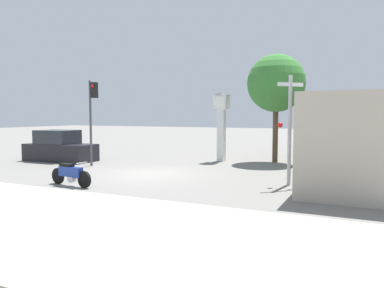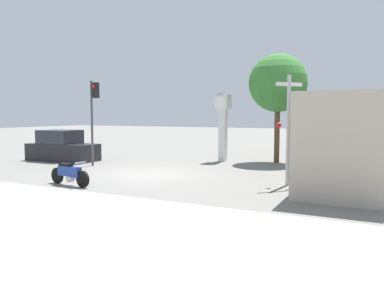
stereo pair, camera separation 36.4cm
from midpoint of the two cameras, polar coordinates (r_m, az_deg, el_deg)
ground_plane at (r=17.13m, az=-5.74°, el=-4.58°), size 120.00×120.00×0.00m
motorcycle at (r=14.97m, az=-17.51°, el=-4.33°), size 2.12×0.52×0.94m
clock_tower at (r=21.71m, az=5.22°, el=4.39°), size 0.94×0.94×4.02m
freight_train at (r=27.64m, az=24.59°, el=2.01°), size 2.80×31.91×3.40m
traffic_light at (r=20.23m, az=-14.25°, el=5.37°), size 0.50×0.35×4.46m
railroad_crossing_signal at (r=14.63m, az=15.15°, el=2.68°), size 0.90×0.82×4.18m
street_tree at (r=21.69m, az=13.42°, el=8.97°), size 3.24×3.24×6.08m
parked_car at (r=23.21m, az=-18.77°, el=-0.56°), size 4.24×1.91×1.80m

